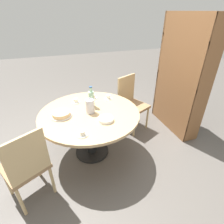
% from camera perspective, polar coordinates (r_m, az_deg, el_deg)
% --- Properties ---
extents(ground_plane, '(14.00, 14.00, 0.00)m').
position_cam_1_polar(ground_plane, '(2.79, -6.45, -12.73)').
color(ground_plane, '#56514C').
extents(dining_table, '(1.35, 1.35, 0.71)m').
position_cam_1_polar(dining_table, '(2.44, -7.22, -2.71)').
color(dining_table, black).
rests_on(dining_table, ground_plane).
extents(chair_a, '(0.56, 0.56, 0.95)m').
position_cam_1_polar(chair_a, '(3.08, 6.28, 3.23)').
color(chair_a, tan).
rests_on(chair_a, ground_plane).
extents(chair_b, '(0.57, 0.57, 0.95)m').
position_cam_1_polar(chair_b, '(2.09, -26.23, -15.46)').
color(chair_b, tan).
rests_on(chair_b, ground_plane).
extents(bookshelf, '(1.01, 0.28, 1.89)m').
position_cam_1_polar(bookshelf, '(3.14, 21.38, 10.13)').
color(bookshelf, brown).
rests_on(bookshelf, ground_plane).
extents(coffee_pot, '(0.12, 0.12, 0.23)m').
position_cam_1_polar(coffee_pot, '(2.31, -7.21, 2.07)').
color(coffee_pot, silver).
rests_on(coffee_pot, dining_table).
extents(water_bottle, '(0.08, 0.08, 0.30)m').
position_cam_1_polar(water_bottle, '(2.46, -6.75, 4.40)').
color(water_bottle, '#99C6A3').
rests_on(water_bottle, dining_table).
extents(cake_main, '(0.26, 0.26, 0.06)m').
position_cam_1_polar(cake_main, '(2.34, -16.22, -0.70)').
color(cake_main, silver).
rests_on(cake_main, dining_table).
extents(cup_a, '(0.12, 0.12, 0.06)m').
position_cam_1_polar(cup_a, '(2.73, -6.15, 4.92)').
color(cup_a, white).
rests_on(cup_a, dining_table).
extents(cup_b, '(0.12, 0.12, 0.06)m').
position_cam_1_polar(cup_b, '(2.70, -1.21, 4.76)').
color(cup_b, white).
rests_on(cup_b, dining_table).
extents(cup_c, '(0.12, 0.12, 0.06)m').
position_cam_1_polar(cup_c, '(2.64, -11.73, 3.53)').
color(cup_c, white).
rests_on(cup_c, dining_table).
extents(cup_d, '(0.12, 0.12, 0.06)m').
position_cam_1_polar(cup_d, '(1.94, -9.63, -6.95)').
color(cup_d, white).
rests_on(cup_d, dining_table).
extents(plate_stack, '(0.19, 0.19, 0.04)m').
position_cam_1_polar(plate_stack, '(2.16, -2.01, -2.38)').
color(plate_stack, white).
rests_on(plate_stack, dining_table).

